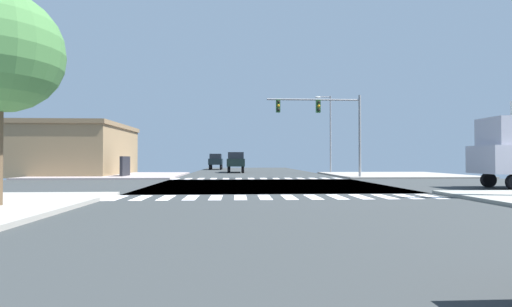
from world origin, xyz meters
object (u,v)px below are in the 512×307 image
(traffic_signal_mast, at_px, (324,116))
(pickup_leading_2, at_px, (236,161))
(bank_building, at_px, (66,150))
(suv_nearside_1, at_px, (216,160))
(street_lamp, at_px, (328,127))

(traffic_signal_mast, height_order, pickup_leading_2, traffic_signal_mast)
(bank_building, relative_size, pickup_leading_2, 2.45)
(traffic_signal_mast, bearing_deg, suv_nearside_1, 111.57)
(pickup_leading_2, bearing_deg, suv_nearside_1, -76.40)
(bank_building, distance_m, suv_nearside_1, 23.26)
(suv_nearside_1, bearing_deg, street_lamp, 130.19)
(bank_building, distance_m, pickup_leading_2, 17.61)
(traffic_signal_mast, bearing_deg, pickup_leading_2, 118.26)
(suv_nearside_1, xyz_separation_m, pickup_leading_2, (3.00, -12.40, -0.10))
(street_lamp, bearing_deg, suv_nearside_1, 130.19)
(bank_building, height_order, pickup_leading_2, bank_building)
(street_lamp, height_order, pickup_leading_2, street_lamp)
(street_lamp, distance_m, bank_building, 26.72)
(traffic_signal_mast, relative_size, street_lamp, 0.91)
(traffic_signal_mast, distance_m, street_lamp, 10.66)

